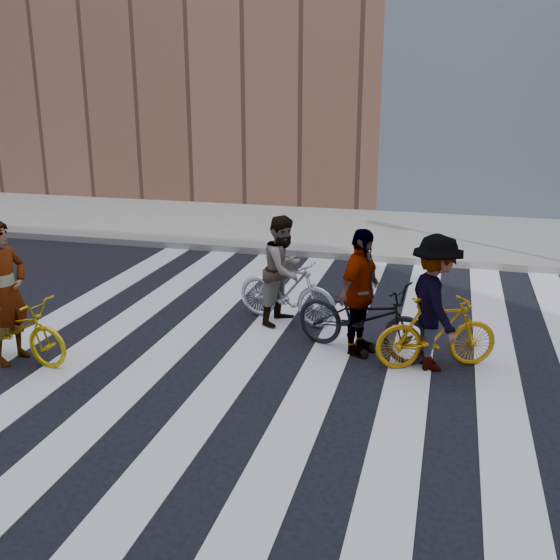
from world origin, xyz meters
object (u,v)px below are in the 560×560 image
at_px(bike_yellow_right, 437,333).
at_px(rider_right, 435,303).
at_px(rider_rear, 360,292).
at_px(bike_silver_mid, 287,290).
at_px(bike_yellow_left, 13,329).
at_px(rider_mid, 283,270).
at_px(bike_dark_rear, 363,317).
at_px(rider_left, 5,292).

distance_m(bike_yellow_right, rider_right, 0.41).
distance_m(bike_yellow_right, rider_rear, 1.14).
bearing_deg(bike_yellow_right, bike_silver_mid, 41.58).
xyz_separation_m(bike_yellow_left, rider_mid, (3.10, 2.37, 0.39)).
xyz_separation_m(bike_yellow_right, rider_mid, (-2.35, 1.15, 0.36)).
relative_size(bike_yellow_left, bike_dark_rear, 0.86).
bearing_deg(bike_yellow_left, rider_left, 97.65).
bearing_deg(rider_right, rider_rear, 55.39).
xyz_separation_m(bike_dark_rear, rider_rear, (-0.05, 0.00, 0.35)).
relative_size(bike_yellow_right, bike_dark_rear, 0.81).
distance_m(bike_yellow_left, rider_right, 5.55).
bearing_deg(bike_dark_rear, rider_rear, 108.42).
bearing_deg(bike_yellow_left, rider_right, -69.67).
xyz_separation_m(bike_yellow_left, bike_dark_rear, (4.45, 1.44, 0.07)).
bearing_deg(rider_left, rider_rear, -64.42).
xyz_separation_m(bike_silver_mid, bike_dark_rear, (1.30, -0.93, 0.01)).
relative_size(rider_right, rider_rear, 1.01).
relative_size(bike_yellow_left, bike_yellow_right, 1.07).
relative_size(bike_dark_rear, rider_left, 1.03).
height_order(bike_dark_rear, rider_right, rider_right).
height_order(bike_silver_mid, rider_left, rider_left).
xyz_separation_m(bike_silver_mid, rider_left, (-3.20, -2.37, 0.45)).
height_order(rider_left, rider_right, rider_left).
relative_size(bike_yellow_left, rider_left, 0.89).
relative_size(bike_yellow_left, rider_mid, 1.02).
relative_size(bike_yellow_right, rider_mid, 0.96).
height_order(bike_silver_mid, rider_rear, rider_rear).
height_order(bike_silver_mid, bike_dark_rear, bike_dark_rear).
bearing_deg(bike_dark_rear, rider_mid, 74.02).
height_order(rider_left, rider_rear, rider_left).
relative_size(bike_dark_rear, rider_right, 1.12).
bearing_deg(rider_rear, bike_dark_rear, -71.58).
xyz_separation_m(bike_silver_mid, bike_yellow_right, (2.30, -1.15, -0.03)).
distance_m(rider_left, rider_mid, 3.94).
height_order(bike_dark_rear, rider_left, rider_left).
xyz_separation_m(bike_dark_rear, rider_left, (-4.50, -1.44, 0.44)).
relative_size(rider_left, rider_right, 1.09).
distance_m(rider_left, rider_right, 5.58).
distance_m(bike_silver_mid, rider_rear, 1.60).
distance_m(bike_yellow_left, rider_rear, 4.65).
relative_size(bike_dark_rear, rider_rear, 1.13).
bearing_deg(bike_yellow_left, rider_rear, -64.23).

